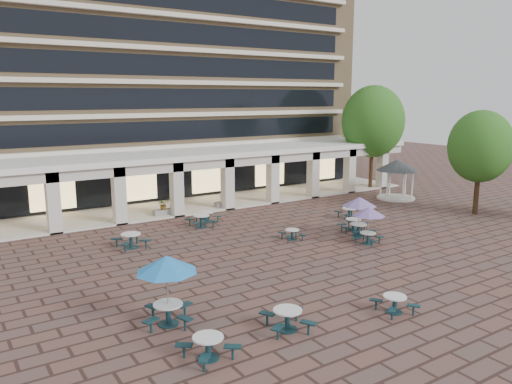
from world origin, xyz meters
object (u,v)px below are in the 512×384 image
(gazebo, at_px, (397,170))
(planter_left, at_px, (163,209))
(picnic_table_1, at_px, (287,318))
(planter_right, at_px, (224,201))
(picnic_table_2, at_px, (395,303))

(gazebo, distance_m, planter_left, 19.78)
(picnic_table_1, height_order, planter_left, planter_left)
(planter_left, bearing_deg, gazebo, -14.25)
(gazebo, height_order, planter_left, gazebo)
(picnic_table_1, height_order, planter_right, planter_right)
(picnic_table_1, height_order, picnic_table_2, picnic_table_1)
(gazebo, bearing_deg, picnic_table_2, -138.54)
(picnic_table_1, bearing_deg, planter_right, 82.85)
(picnic_table_1, height_order, gazebo, gazebo)
(picnic_table_2, bearing_deg, planter_right, 89.59)
(picnic_table_1, xyz_separation_m, gazebo, (22.25, 14.54, 2.01))
(planter_right, bearing_deg, planter_left, -180.00)
(gazebo, relative_size, planter_right, 2.37)
(picnic_table_1, relative_size, gazebo, 0.60)
(picnic_table_2, distance_m, gazebo, 23.74)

